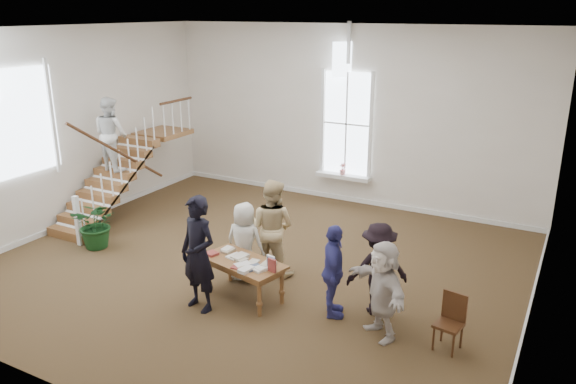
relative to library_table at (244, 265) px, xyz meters
The scene contains 12 objects.
ground 1.48m from the library_table, 111.83° to the left, with size 10.00×10.00×0.00m, color #3F2C18.
room_shell 5.66m from the library_table, 95.06° to the left, with size 10.49×10.00×10.00m.
staircase 5.33m from the library_table, 157.60° to the left, with size 1.10×4.10×2.92m.
library_table is the anchor object (origin of this frame).
police_officer 0.87m from the library_table, 125.76° to the right, with size 0.72×0.48×1.99m, color black.
elderly_woman 0.72m from the library_table, 120.90° to the left, with size 0.74×0.48×1.51m, color silver.
person_yellow 1.15m from the library_table, 93.27° to the left, with size 0.90×0.70×1.86m, color #D6BB86.
woman_cluster_a 1.62m from the library_table, ahead, with size 0.93×0.39×1.59m, color #383887.
woman_cluster_b 2.30m from the library_table, 16.27° to the left, with size 1.02×0.59×1.58m, color black.
woman_cluster_c 2.50m from the library_table, ahead, with size 1.45×0.46×1.57m, color silver.
floor_plant 3.92m from the library_table, behind, with size 0.95×0.82×1.06m, color #133D17.
side_chair 3.52m from the library_table, ahead, with size 0.44×0.44×0.87m.
Camera 1 is at (5.33, -8.64, 4.84)m, focal length 35.00 mm.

